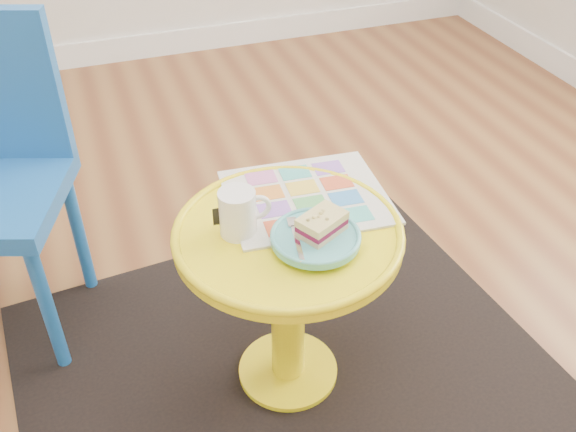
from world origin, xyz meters
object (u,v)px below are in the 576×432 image
object	(u,v)px
newspaper	(306,197)
plate	(316,238)
side_table	(288,277)
mug	(239,211)

from	to	relation	value
newspaper	plate	distance (m)	0.17
side_table	plate	bearing A→B (deg)	-60.22
newspaper	plate	xyz separation A→B (m)	(-0.04, -0.16, 0.02)
side_table	mug	bearing A→B (deg)	162.26
mug	plate	world-z (taller)	mug
newspaper	plate	world-z (taller)	plate
mug	plate	size ratio (longest dim) A/B	0.61
side_table	plate	distance (m)	0.17
newspaper	plate	bearing A→B (deg)	-100.12
plate	side_table	bearing A→B (deg)	119.78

